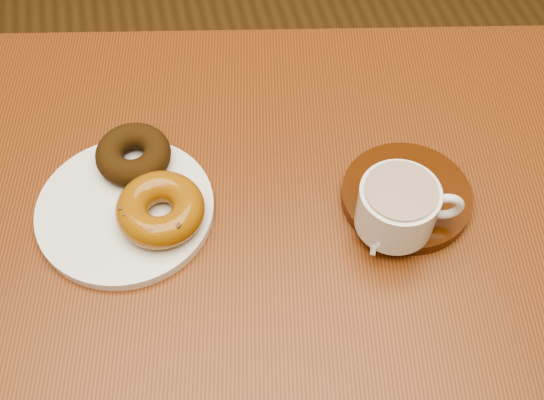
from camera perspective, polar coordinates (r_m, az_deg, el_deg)
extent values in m
cube|color=brown|center=(0.84, -1.33, -1.67)|extent=(0.99, 0.82, 0.03)
cylinder|color=#482A14|center=(1.40, -17.47, -1.39)|extent=(0.05, 0.05, 0.79)
cylinder|color=#482A14|center=(1.40, 15.34, -0.82)|extent=(0.05, 0.05, 0.79)
cylinder|color=white|center=(0.84, -12.17, -0.79)|extent=(0.25, 0.25, 0.01)
torus|color=#311C09|center=(0.86, -11.53, 3.76)|extent=(0.11, 0.11, 0.03)
torus|color=#92570F|center=(0.80, -9.33, -0.78)|extent=(0.11, 0.11, 0.04)
cube|color=#4E351A|center=(0.79, -7.13, 0.32)|extent=(0.01, 0.00, 0.00)
cube|color=#4E351A|center=(0.80, -7.55, 1.15)|extent=(0.01, 0.01, 0.00)
cube|color=#4E351A|center=(0.80, -8.40, 1.69)|extent=(0.01, 0.01, 0.00)
cube|color=#4E351A|center=(0.81, -9.49, 1.81)|extent=(0.01, 0.01, 0.00)
cube|color=#4E351A|center=(0.81, -10.57, 1.51)|extent=(0.01, 0.01, 0.00)
cube|color=#4E351A|center=(0.80, -11.41, 0.84)|extent=(0.01, 0.01, 0.00)
cube|color=#4E351A|center=(0.79, -11.83, -0.05)|extent=(0.01, 0.01, 0.00)
cube|color=#4E351A|center=(0.78, -11.72, -0.97)|extent=(0.01, 0.01, 0.00)
cube|color=#4E351A|center=(0.78, -11.09, -1.71)|extent=(0.01, 0.01, 0.00)
cube|color=#4E351A|center=(0.77, -10.07, -2.09)|extent=(0.01, 0.01, 0.00)
cube|color=#4E351A|center=(0.77, -8.91, -2.00)|extent=(0.01, 0.01, 0.00)
cube|color=#4E351A|center=(0.77, -7.88, -1.47)|extent=(0.01, 0.01, 0.00)
cube|color=#4E351A|center=(0.78, -7.24, -0.63)|extent=(0.01, 0.01, 0.00)
cylinder|color=#3A1908|center=(0.85, 11.15, 0.29)|extent=(0.18, 0.18, 0.02)
cylinder|color=white|center=(0.79, 10.42, -0.60)|extent=(0.09, 0.09, 0.06)
cylinder|color=#572F1E|center=(0.76, 10.78, 0.77)|extent=(0.08, 0.08, 0.00)
torus|color=white|center=(0.80, 14.29, -0.54)|extent=(0.04, 0.02, 0.04)
ellipsoid|color=silver|center=(0.83, 8.84, 0.50)|extent=(0.02, 0.03, 0.01)
cube|color=silver|center=(0.80, 8.62, -2.10)|extent=(0.04, 0.08, 0.00)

